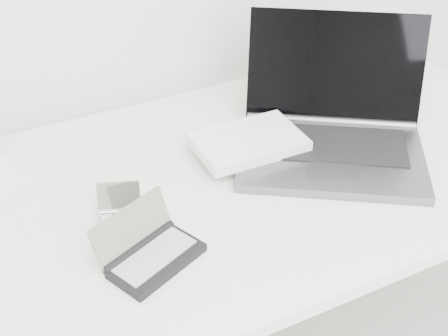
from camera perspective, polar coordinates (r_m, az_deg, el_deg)
name	(u,v)px	position (r m, az deg, el deg)	size (l,w,h in m)	color
desk	(228,194)	(1.41, 0.35, -2.36)	(1.60, 0.80, 0.73)	white
laptop_large	(315,133)	(1.47, 8.35, 3.22)	(0.58, 0.54, 0.28)	#5B5E61
pda_silver	(119,216)	(1.27, -9.56, -4.39)	(0.12, 0.12, 0.07)	silver
palmtop_charcoal	(150,252)	(1.18, -6.82, -7.62)	(0.21, 0.18, 0.10)	black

